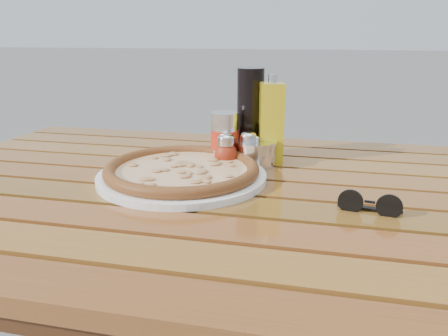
% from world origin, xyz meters
% --- Properties ---
extents(table, '(1.40, 0.90, 0.75)m').
position_xyz_m(table, '(0.00, -0.00, 0.67)').
color(table, '#37200C').
rests_on(table, ground).
extents(plate, '(0.43, 0.43, 0.01)m').
position_xyz_m(plate, '(-0.09, 0.01, 0.76)').
color(plate, white).
rests_on(plate, table).
extents(pizza, '(0.41, 0.41, 0.03)m').
position_xyz_m(pizza, '(-0.09, 0.01, 0.77)').
color(pizza, '#FFE7B6').
rests_on(pizza, plate).
extents(pepper_shaker, '(0.07, 0.07, 0.08)m').
position_xyz_m(pepper_shaker, '(-0.02, 0.12, 0.79)').
color(pepper_shaker, '#A52C12').
rests_on(pepper_shaker, table).
extents(oregano_shaker, '(0.06, 0.06, 0.08)m').
position_xyz_m(oregano_shaker, '(0.03, 0.15, 0.79)').
color(oregano_shaker, '#37411A').
rests_on(oregano_shaker, table).
extents(dark_bottle, '(0.08, 0.08, 0.22)m').
position_xyz_m(dark_bottle, '(0.02, 0.23, 0.86)').
color(dark_bottle, black).
rests_on(dark_bottle, table).
extents(soda_can, '(0.07, 0.07, 0.12)m').
position_xyz_m(soda_can, '(-0.03, 0.17, 0.81)').
color(soda_can, silver).
rests_on(soda_can, table).
extents(olive_oil_cruet, '(0.07, 0.07, 0.21)m').
position_xyz_m(olive_oil_cruet, '(0.08, 0.19, 0.85)').
color(olive_oil_cruet, gold).
rests_on(olive_oil_cruet, table).
extents(parmesan_tin, '(0.10, 0.10, 0.07)m').
position_xyz_m(parmesan_tin, '(0.05, 0.15, 0.78)').
color(parmesan_tin, silver).
rests_on(parmesan_tin, table).
extents(sunglasses, '(0.11, 0.04, 0.04)m').
position_xyz_m(sunglasses, '(0.28, -0.09, 0.77)').
color(sunglasses, black).
rests_on(sunglasses, table).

